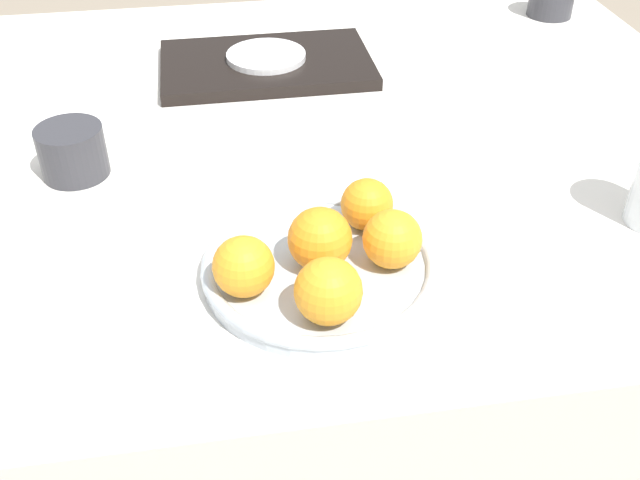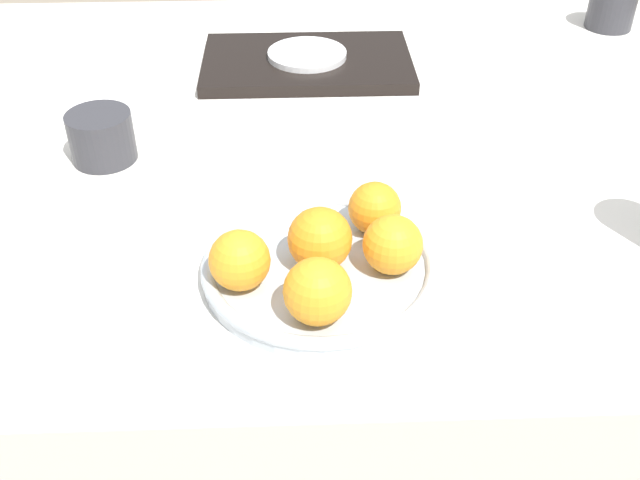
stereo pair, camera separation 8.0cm
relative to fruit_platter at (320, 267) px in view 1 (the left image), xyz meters
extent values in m
plane|color=gray|center=(-0.10, 0.34, -0.78)|extent=(12.00, 12.00, 0.00)
cube|color=silver|center=(-0.10, 0.34, -0.40)|extent=(1.59, 1.09, 0.77)
cylinder|color=#B2BCC6|center=(0.00, 0.00, 0.00)|extent=(0.26, 0.26, 0.02)
torus|color=#B2BCC6|center=(0.00, 0.00, 0.00)|extent=(0.26, 0.26, 0.02)
sphere|color=orange|center=(0.00, 0.00, 0.04)|extent=(0.07, 0.07, 0.07)
sphere|color=orange|center=(-0.01, -0.08, 0.04)|extent=(0.07, 0.07, 0.07)
sphere|color=orange|center=(-0.08, -0.03, 0.04)|extent=(0.06, 0.06, 0.06)
sphere|color=orange|center=(0.06, 0.06, 0.03)|extent=(0.06, 0.06, 0.06)
sphere|color=orange|center=(0.08, -0.01, 0.04)|extent=(0.06, 0.06, 0.06)
cube|color=black|center=(0.00, 0.55, 0.00)|extent=(0.35, 0.22, 0.02)
cylinder|color=white|center=(0.00, 0.55, 0.01)|extent=(0.13, 0.13, 0.01)
cylinder|color=#333338|center=(-0.29, 0.26, 0.02)|extent=(0.09, 0.09, 0.07)
cube|color=white|center=(-0.30, 0.42, -0.01)|extent=(0.13, 0.14, 0.01)
camera|label=1|loc=(-0.10, -0.63, 0.52)|focal=42.00mm
camera|label=2|loc=(-0.02, -0.64, 0.52)|focal=42.00mm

